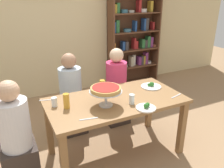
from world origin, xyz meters
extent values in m
plane|color=#9E7A56|center=(0.00, 0.00, 0.00)|extent=(12.00, 12.00, 0.00)
cube|color=beige|center=(0.00, 2.20, 1.40)|extent=(8.00, 0.12, 2.80)
cube|color=olive|center=(0.00, 0.00, 0.72)|extent=(1.56, 0.81, 0.04)
cube|color=olive|center=(-0.72, -0.34, 0.35)|extent=(0.07, 0.07, 0.70)
cube|color=olive|center=(0.72, -0.34, 0.35)|extent=(0.07, 0.07, 0.70)
cube|color=olive|center=(-0.72, 0.34, 0.35)|extent=(0.07, 0.07, 0.70)
cube|color=olive|center=(0.72, 0.34, 0.35)|extent=(0.07, 0.07, 0.70)
cube|color=brown|center=(0.90, 1.98, 1.10)|extent=(0.03, 0.30, 2.20)
cube|color=brown|center=(1.97, 1.98, 1.10)|extent=(0.03, 0.30, 2.20)
cube|color=brown|center=(1.43, 2.12, 1.10)|extent=(1.10, 0.02, 2.20)
cube|color=brown|center=(1.43, 1.98, 0.01)|extent=(1.04, 0.28, 0.02)
cube|color=brown|center=(1.43, 1.98, 0.38)|extent=(1.04, 0.28, 0.02)
cube|color=brown|center=(1.43, 1.98, 0.75)|extent=(1.04, 0.28, 0.02)
cube|color=brown|center=(1.43, 1.98, 1.11)|extent=(1.04, 0.28, 0.02)
cube|color=brown|center=(1.43, 1.98, 1.48)|extent=(1.04, 0.28, 0.02)
cylinder|color=#3D7084|center=(1.01, 1.98, 0.42)|extent=(0.15, 0.15, 0.05)
cylinder|color=beige|center=(1.22, 1.98, 0.41)|extent=(0.14, 0.14, 0.05)
cube|color=#B2A88E|center=(1.38, 1.98, 0.50)|extent=(0.06, 0.13, 0.21)
cylinder|color=silver|center=(1.45, 1.98, 0.50)|extent=(0.07, 0.07, 0.23)
cube|color=#7A3370|center=(1.57, 1.98, 0.48)|extent=(0.06, 0.13, 0.18)
cube|color=#3D3838|center=(1.63, 1.98, 0.49)|extent=(0.05, 0.13, 0.19)
cube|color=#B7932D|center=(1.69, 1.98, 0.48)|extent=(0.04, 0.13, 0.19)
cube|color=#7A3370|center=(1.74, 1.98, 0.52)|extent=(0.06, 0.13, 0.26)
cylinder|color=silver|center=(1.83, 1.98, 0.41)|extent=(0.12, 0.12, 0.04)
cube|color=orange|center=(0.95, 1.98, 0.84)|extent=(0.04, 0.13, 0.17)
cube|color=navy|center=(1.17, 1.98, 0.85)|extent=(0.06, 0.12, 0.18)
cube|color=#3D3838|center=(1.24, 1.98, 0.84)|extent=(0.06, 0.13, 0.17)
cube|color=maroon|center=(1.43, 1.98, 0.87)|extent=(0.04, 0.13, 0.23)
cube|color=maroon|center=(1.48, 1.98, 0.84)|extent=(0.05, 0.12, 0.16)
cube|color=#2D6B38|center=(1.64, 1.98, 0.85)|extent=(0.07, 0.13, 0.18)
cube|color=#3D3838|center=(1.70, 1.98, 0.84)|extent=(0.06, 0.13, 0.16)
cube|color=#2D6B38|center=(1.77, 1.98, 0.88)|extent=(0.07, 0.13, 0.24)
cube|color=#7A3370|center=(1.85, 1.98, 0.87)|extent=(0.06, 0.13, 0.22)
cylinder|color=brown|center=(1.95, 1.98, 0.78)|extent=(0.13, 0.13, 0.05)
cube|color=navy|center=(0.96, 1.98, 1.23)|extent=(0.05, 0.13, 0.20)
cube|color=#2D6B38|center=(1.02, 1.98, 1.24)|extent=(0.07, 0.13, 0.24)
cylinder|color=#3D7084|center=(1.27, 1.98, 1.15)|extent=(0.16, 0.16, 0.06)
cube|color=navy|center=(1.43, 1.98, 1.23)|extent=(0.04, 0.13, 0.21)
cube|color=navy|center=(1.65, 1.98, 1.24)|extent=(0.04, 0.13, 0.24)
cube|color=#3D3838|center=(1.70, 1.98, 1.25)|extent=(0.07, 0.13, 0.25)
cube|color=maroon|center=(1.86, 1.98, 1.20)|extent=(0.04, 0.13, 0.16)
cube|color=#B7932D|center=(0.97, 1.98, 1.57)|extent=(0.07, 0.13, 0.16)
cube|color=#2D6B38|center=(1.03, 1.98, 1.58)|extent=(0.06, 0.13, 0.19)
cylinder|color=#3D7084|center=(1.19, 1.98, 1.52)|extent=(0.14, 0.14, 0.06)
cylinder|color=beige|center=(1.35, 1.98, 1.51)|extent=(0.12, 0.12, 0.04)
cube|color=maroon|center=(1.51, 1.98, 1.61)|extent=(0.05, 0.13, 0.25)
cylinder|color=silver|center=(1.62, 1.98, 1.52)|extent=(0.16, 0.16, 0.06)
cube|color=#B7932D|center=(1.79, 1.98, 1.60)|extent=(0.06, 0.13, 0.21)
cube|color=#382D28|center=(-0.32, 0.71, 0.23)|extent=(0.34, 0.34, 0.45)
cylinder|color=silver|center=(-0.32, 0.71, 0.70)|extent=(0.30, 0.30, 0.50)
sphere|color=#A87A5B|center=(-0.32, 0.71, 1.05)|extent=(0.20, 0.20, 0.20)
cube|color=#382D28|center=(0.35, 0.68, 0.23)|extent=(0.34, 0.34, 0.45)
cylinder|color=#D63866|center=(0.35, 0.68, 0.70)|extent=(0.30, 0.30, 0.50)
sphere|color=beige|center=(0.35, 0.68, 1.05)|extent=(0.20, 0.20, 0.20)
cube|color=#382D28|center=(-1.09, 0.01, 0.23)|extent=(0.34, 0.34, 0.45)
cylinder|color=silver|center=(-1.09, 0.01, 0.70)|extent=(0.30, 0.30, 0.50)
sphere|color=tan|center=(-1.09, 0.01, 1.05)|extent=(0.20, 0.20, 0.20)
cylinder|color=silver|center=(-0.17, -0.09, 0.75)|extent=(0.15, 0.15, 0.01)
cylinder|color=silver|center=(-0.17, -0.09, 0.83)|extent=(0.03, 0.03, 0.15)
cylinder|color=silver|center=(-0.17, -0.09, 0.91)|extent=(0.35, 0.35, 0.01)
cylinder|color=tan|center=(-0.17, -0.09, 0.93)|extent=(0.32, 0.32, 0.04)
cylinder|color=maroon|center=(-0.17, -0.09, 0.95)|extent=(0.29, 0.29, 0.00)
cylinder|color=white|center=(0.18, -0.34, 0.75)|extent=(0.21, 0.21, 0.01)
sphere|color=#2D7028|center=(0.17, -0.35, 0.78)|extent=(0.05, 0.05, 0.05)
sphere|color=#2D7028|center=(0.20, -0.33, 0.78)|extent=(0.05, 0.05, 0.05)
cylinder|color=white|center=(0.57, 0.12, 0.75)|extent=(0.26, 0.26, 0.01)
sphere|color=#2D7028|center=(0.58, 0.11, 0.78)|extent=(0.05, 0.05, 0.05)
sphere|color=#2D7028|center=(0.54, 0.13, 0.77)|extent=(0.04, 0.04, 0.04)
sphere|color=#2D7028|center=(0.58, 0.12, 0.78)|extent=(0.05, 0.05, 0.05)
sphere|color=#2D7028|center=(0.57, 0.12, 0.78)|extent=(0.05, 0.05, 0.05)
cylinder|color=gold|center=(-0.05, 0.26, 0.82)|extent=(0.07, 0.07, 0.15)
cylinder|color=gold|center=(-0.56, 0.03, 0.82)|extent=(0.06, 0.06, 0.16)
cylinder|color=white|center=(-0.67, 0.13, 0.79)|extent=(0.06, 0.06, 0.10)
cylinder|color=white|center=(0.10, -0.18, 0.80)|extent=(0.06, 0.06, 0.11)
cube|color=silver|center=(-0.44, -0.28, 0.74)|extent=(0.18, 0.05, 0.00)
cube|color=silver|center=(-0.70, 0.32, 0.74)|extent=(0.18, 0.06, 0.00)
cube|color=silver|center=(0.68, -0.24, 0.74)|extent=(0.18, 0.06, 0.00)
camera|label=1|loc=(-1.09, -2.12, 1.89)|focal=37.17mm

